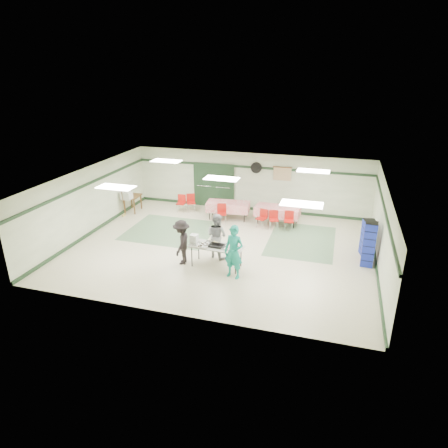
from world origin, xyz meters
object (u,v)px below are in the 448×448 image
(volunteer_dark, at_px, (182,242))
(chair_a, at_px, (274,218))
(chair_b, at_px, (262,216))
(chair_d, at_px, (222,211))
(printer_table, at_px, (132,198))
(office_printer, at_px, (127,195))
(crate_stack_blue_b, at_px, (369,244))
(dining_table_b, at_px, (228,206))
(chair_c, at_px, (289,219))
(chair_loose_b, at_px, (181,201))
(dining_table_a, at_px, (277,211))
(chair_loose_a, at_px, (191,201))
(crate_stack_red, at_px, (368,247))
(crate_stack_blue_a, at_px, (367,237))
(serving_table, at_px, (216,247))
(volunteer_grey, at_px, (217,236))
(broom, at_px, (123,203))
(volunteer_teal, at_px, (234,252))

(volunteer_dark, height_order, chair_a, volunteer_dark)
(chair_b, height_order, chair_d, chair_d)
(chair_a, bearing_deg, volunteer_dark, -138.15)
(printer_table, distance_m, office_printer, 0.57)
(crate_stack_blue_b, bearing_deg, dining_table_b, 152.50)
(chair_c, xyz_separation_m, chair_loose_b, (-5.12, 0.85, -0.01))
(dining_table_a, bearing_deg, chair_loose_a, 177.15)
(crate_stack_blue_b, xyz_separation_m, office_printer, (-10.30, 2.18, 0.13))
(crate_stack_red, bearing_deg, crate_stack_blue_a, 90.00)
(chair_d, bearing_deg, dining_table_a, -2.07)
(serving_table, xyz_separation_m, chair_a, (1.26, 3.94, -0.24))
(volunteer_grey, distance_m, broom, 5.97)
(crate_stack_blue_a, relative_size, printer_table, 1.37)
(dining_table_a, bearing_deg, serving_table, -102.61)
(volunteer_dark, relative_size, printer_table, 1.62)
(volunteer_teal, relative_size, chair_loose_a, 2.16)
(volunteer_grey, xyz_separation_m, crate_stack_red, (5.10, 1.00, -0.20))
(chair_loose_a, xyz_separation_m, office_printer, (-2.58, -1.30, 0.42))
(volunteer_teal, xyz_separation_m, chair_loose_b, (-3.97, 5.33, -0.40))
(serving_table, bearing_deg, office_printer, 149.37)
(volunteer_teal, relative_size, chair_c, 2.17)
(crate_stack_blue_a, bearing_deg, chair_d, 165.46)
(printer_table, xyz_separation_m, broom, (-0.08, -0.69, -0.01))
(volunteer_grey, bearing_deg, dining_table_a, -89.05)
(serving_table, xyz_separation_m, chair_loose_a, (-2.82, 4.99, -0.21))
(crate_stack_red, height_order, printer_table, crate_stack_red)
(dining_table_b, bearing_deg, serving_table, -84.88)
(volunteer_teal, relative_size, crate_stack_red, 1.45)
(crate_stack_blue_a, height_order, printer_table, crate_stack_blue_a)
(serving_table, relative_size, volunteer_dark, 1.18)
(chair_c, height_order, crate_stack_red, crate_stack_red)
(volunteer_teal, height_order, dining_table_a, volunteer_teal)
(chair_b, bearing_deg, serving_table, -79.35)
(chair_d, bearing_deg, crate_stack_blue_a, -30.45)
(volunteer_grey, bearing_deg, chair_d, -53.43)
(broom, bearing_deg, dining_table_b, 26.98)
(chair_a, bearing_deg, chair_loose_a, 148.90)
(chair_d, distance_m, printer_table, 4.41)
(serving_table, relative_size, chair_a, 2.37)
(chair_b, bearing_deg, crate_stack_blue_b, -8.62)
(volunteer_teal, bearing_deg, chair_d, 123.99)
(dining_table_b, bearing_deg, crate_stack_red, -31.86)
(chair_loose_b, distance_m, office_printer, 2.49)
(chair_d, bearing_deg, crate_stack_red, -36.68)
(volunteer_teal, xyz_separation_m, printer_table, (-6.15, 4.72, -0.24))
(volunteer_grey, height_order, dining_table_b, volunteer_grey)
(serving_table, relative_size, chair_c, 2.26)
(crate_stack_blue_a, distance_m, broom, 10.44)
(volunteer_grey, relative_size, chair_loose_a, 1.98)
(volunteer_teal, bearing_deg, broom, 159.80)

